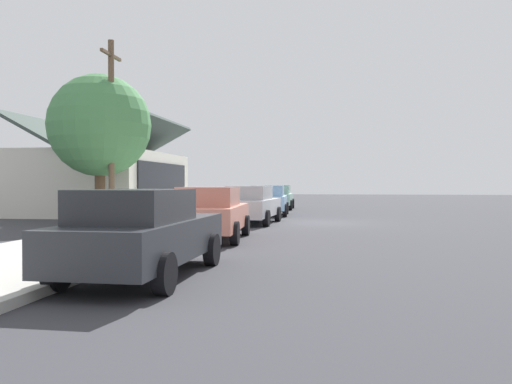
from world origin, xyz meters
The scene contains 11 objects.
ground_plane centered at (0.00, 0.00, 0.00)m, with size 120.00×120.00×0.00m, color #38383D.
sidewalk_curb centered at (0.00, 5.60, 0.08)m, with size 60.00×4.20×0.16m, color #B2AFA8.
car_charcoal centered at (-13.76, 2.64, 0.82)m, with size 4.74×2.03×1.59m.
car_coral centered at (-7.46, 2.89, 0.81)m, with size 4.56×2.18×1.59m.
car_silver centered at (-1.03, 2.70, 0.81)m, with size 4.66×2.18×1.59m.
car_skyblue centered at (4.84, 2.69, 0.81)m, with size 4.47×2.22×1.59m.
car_seafoam centered at (11.47, 2.89, 0.81)m, with size 4.53×2.07×1.59m.
storefront_building centered at (5.18, 11.98, 1.85)m, with size 10.40×7.05×5.33m.
shade_tree centered at (-1.66, 9.13, 4.14)m, with size 4.34×4.34×6.33m.
utility_pole_wooden centered at (-2.57, 8.20, 3.93)m, with size 1.80×0.24×7.50m.
fire_hydrant_red centered at (0.44, 4.20, 0.50)m, with size 0.22×0.22×0.71m.
Camera 1 is at (-22.70, -0.75, 1.69)m, focal length 36.68 mm.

